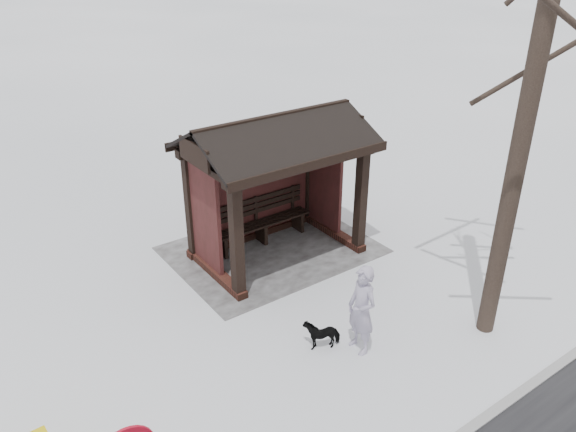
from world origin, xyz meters
name	(u,v)px	position (x,y,z in m)	size (l,w,h in m)	color
ground	(277,254)	(0.00, 0.00, 0.00)	(120.00, 120.00, 0.00)	white
kerb	(495,411)	(0.00, 5.50, 0.01)	(120.00, 0.15, 0.06)	gray
trampled_patch	(272,250)	(0.00, -0.20, 0.01)	(4.20, 3.20, 0.02)	gray
bus_shelter	(272,157)	(0.00, -0.16, 2.17)	(3.60, 2.40, 3.09)	#381C14
pedestrian	(362,310)	(0.66, 3.33, 0.78)	(0.57, 0.37, 1.57)	#A29AB4
dog	(322,333)	(1.11, 2.89, 0.25)	(0.27, 0.60, 0.51)	black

